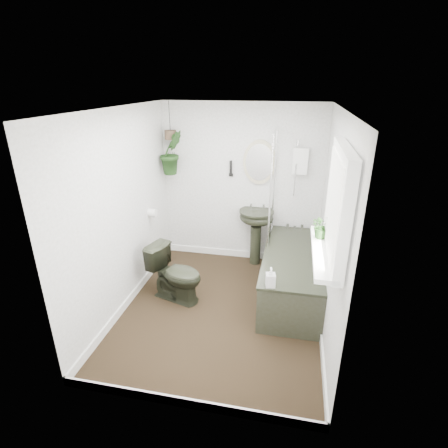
# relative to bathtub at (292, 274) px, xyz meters

# --- Properties ---
(floor) EXTENTS (2.30, 2.80, 0.02)m
(floor) POSITION_rel_bathtub_xyz_m (-0.80, -0.50, -0.30)
(floor) COLOR black
(floor) RESTS_ON ground
(ceiling) EXTENTS (2.30, 2.80, 0.02)m
(ceiling) POSITION_rel_bathtub_xyz_m (-0.80, -0.50, 2.02)
(ceiling) COLOR white
(ceiling) RESTS_ON ground
(wall_back) EXTENTS (2.30, 0.02, 2.30)m
(wall_back) POSITION_rel_bathtub_xyz_m (-0.80, 0.91, 0.86)
(wall_back) COLOR white
(wall_back) RESTS_ON ground
(wall_front) EXTENTS (2.30, 0.02, 2.30)m
(wall_front) POSITION_rel_bathtub_xyz_m (-0.80, -1.91, 0.86)
(wall_front) COLOR white
(wall_front) RESTS_ON ground
(wall_left) EXTENTS (0.02, 2.80, 2.30)m
(wall_left) POSITION_rel_bathtub_xyz_m (-1.96, -0.50, 0.86)
(wall_left) COLOR white
(wall_left) RESTS_ON ground
(wall_right) EXTENTS (0.02, 2.80, 2.30)m
(wall_right) POSITION_rel_bathtub_xyz_m (0.36, -0.50, 0.86)
(wall_right) COLOR white
(wall_right) RESTS_ON ground
(skirting) EXTENTS (2.30, 2.80, 0.10)m
(skirting) POSITION_rel_bathtub_xyz_m (-0.80, -0.50, -0.24)
(skirting) COLOR white
(skirting) RESTS_ON floor
(bathtub) EXTENTS (0.72, 1.72, 0.58)m
(bathtub) POSITION_rel_bathtub_xyz_m (0.00, 0.00, 0.00)
(bathtub) COLOR black
(bathtub) RESTS_ON floor
(bath_screen) EXTENTS (0.04, 0.72, 1.40)m
(bath_screen) POSITION_rel_bathtub_xyz_m (-0.33, 0.49, 0.99)
(bath_screen) COLOR silver
(bath_screen) RESTS_ON bathtub
(shower_box) EXTENTS (0.20, 0.10, 0.35)m
(shower_box) POSITION_rel_bathtub_xyz_m (0.00, 0.84, 1.26)
(shower_box) COLOR white
(shower_box) RESTS_ON wall_back
(oval_mirror) EXTENTS (0.46, 0.03, 0.62)m
(oval_mirror) POSITION_rel_bathtub_xyz_m (-0.55, 0.87, 1.21)
(oval_mirror) COLOR #C2B995
(oval_mirror) RESTS_ON wall_back
(wall_sconce) EXTENTS (0.04, 0.04, 0.22)m
(wall_sconce) POSITION_rel_bathtub_xyz_m (-0.95, 0.86, 1.11)
(wall_sconce) COLOR black
(wall_sconce) RESTS_ON wall_back
(toilet_roll_holder) EXTENTS (0.11, 0.11, 0.11)m
(toilet_roll_holder) POSITION_rel_bathtub_xyz_m (-1.90, 0.20, 0.61)
(toilet_roll_holder) COLOR white
(toilet_roll_holder) RESTS_ON wall_left
(window_recess) EXTENTS (0.08, 1.00, 0.90)m
(window_recess) POSITION_rel_bathtub_xyz_m (0.29, -1.20, 1.36)
(window_recess) COLOR white
(window_recess) RESTS_ON wall_right
(window_sill) EXTENTS (0.18, 1.00, 0.04)m
(window_sill) POSITION_rel_bathtub_xyz_m (0.22, -1.20, 0.94)
(window_sill) COLOR white
(window_sill) RESTS_ON wall_right
(window_blinds) EXTENTS (0.01, 0.86, 0.76)m
(window_blinds) POSITION_rel_bathtub_xyz_m (0.24, -1.20, 1.36)
(window_blinds) COLOR white
(window_blinds) RESTS_ON wall_right
(toilet) EXTENTS (0.77, 0.57, 0.70)m
(toilet) POSITION_rel_bathtub_xyz_m (-1.40, -0.37, 0.06)
(toilet) COLOR black
(toilet) RESTS_ON floor
(pedestal_sink) EXTENTS (0.58, 0.53, 0.84)m
(pedestal_sink) POSITION_rel_bathtub_xyz_m (-0.55, 0.74, 0.13)
(pedestal_sink) COLOR black
(pedestal_sink) RESTS_ON floor
(sill_plant) EXTENTS (0.25, 0.24, 0.22)m
(sill_plant) POSITION_rel_bathtub_xyz_m (0.21, -0.96, 1.07)
(sill_plant) COLOR black
(sill_plant) RESTS_ON window_sill
(hanging_plant) EXTENTS (0.42, 0.43, 0.61)m
(hanging_plant) POSITION_rel_bathtub_xyz_m (-1.77, 0.73, 1.33)
(hanging_plant) COLOR black
(hanging_plant) RESTS_ON ceiling
(soap_bottle) EXTENTS (0.11, 0.11, 0.21)m
(soap_bottle) POSITION_rel_bathtub_xyz_m (-0.22, -0.79, 0.40)
(soap_bottle) COLOR black
(soap_bottle) RESTS_ON bathtub
(hanging_pot) EXTENTS (0.16, 0.16, 0.12)m
(hanging_pot) POSITION_rel_bathtub_xyz_m (-1.77, 0.73, 1.57)
(hanging_pot) COLOR #493728
(hanging_pot) RESTS_ON ceiling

